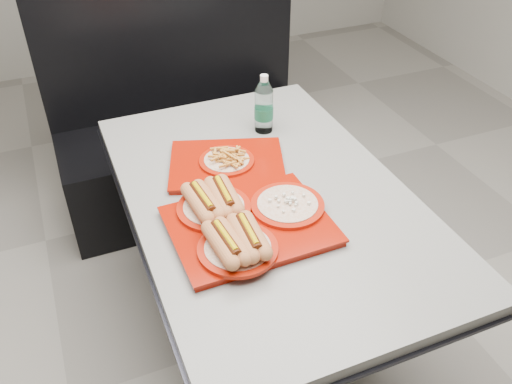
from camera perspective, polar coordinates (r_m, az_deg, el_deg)
name	(u,v)px	position (r m, az deg, el deg)	size (l,w,h in m)	color
ground	(265,334)	(2.35, 1.00, -14.76)	(6.00, 6.00, 0.00)	gray
diner_table	(267,229)	(1.92, 1.18, -3.94)	(0.92, 1.42, 0.75)	black
booth_bench	(184,129)	(2.88, -7.56, 6.63)	(1.30, 0.57, 1.35)	black
tray_near	(243,221)	(1.64, -1.38, -3.07)	(0.50, 0.44, 0.11)	#8D1103
tray_far	(227,162)	(1.93, -3.09, 3.17)	(0.48, 0.43, 0.08)	#8D1103
water_bottle	(264,107)	(2.11, 0.83, 8.92)	(0.07, 0.07, 0.23)	silver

